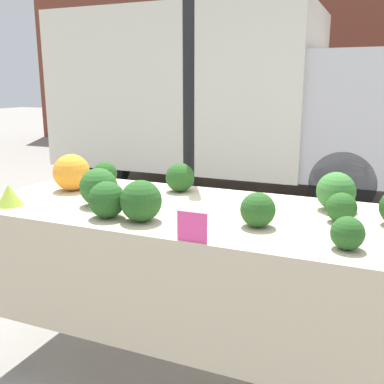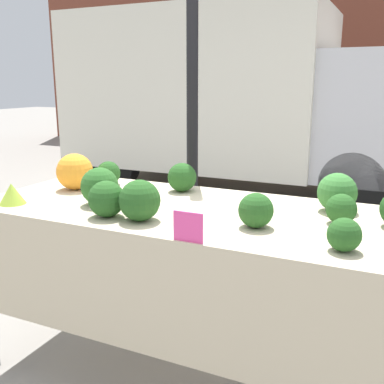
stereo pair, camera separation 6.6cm
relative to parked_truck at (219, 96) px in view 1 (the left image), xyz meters
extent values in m
plane|color=gray|center=(1.38, -4.25, -1.31)|extent=(40.00, 40.00, 0.00)
cube|color=brown|center=(1.38, 4.20, 1.15)|extent=(16.00, 0.60, 4.92)
cylinder|color=black|center=(1.09, -3.62, -0.15)|extent=(0.07, 0.07, 2.32)
cube|color=silver|center=(-0.44, 0.00, 0.08)|extent=(3.56, 2.08, 2.10)
cube|color=silver|center=(1.94, 0.00, -0.22)|extent=(1.20, 1.91, 1.51)
cylinder|color=black|center=(1.82, -0.85, -0.94)|extent=(0.74, 0.22, 0.74)
cylinder|color=black|center=(1.82, 0.85, -0.94)|extent=(0.74, 0.22, 0.74)
cylinder|color=black|center=(-1.42, -0.85, -0.94)|extent=(0.74, 0.22, 0.74)
cylinder|color=black|center=(-1.42, 0.85, -0.94)|extent=(0.74, 0.22, 0.74)
cube|color=beige|center=(1.38, -4.25, -0.42)|extent=(2.12, 0.88, 0.03)
cube|color=beige|center=(1.38, -4.69, -0.68)|extent=(2.12, 0.01, 0.50)
cylinder|color=black|center=(0.38, -3.87, -0.87)|extent=(0.05, 0.05, 0.88)
sphere|color=orange|center=(0.63, -4.17, -0.30)|extent=(0.20, 0.20, 0.20)
cone|color=#93B238|center=(0.54, -4.55, -0.35)|extent=(0.13, 0.13, 0.10)
sphere|color=#23511E|center=(0.73, -4.00, -0.33)|extent=(0.14, 0.14, 0.14)
sphere|color=#23511E|center=(1.10, -4.54, -0.32)|extent=(0.16, 0.16, 0.16)
sphere|color=#285B23|center=(0.94, -4.38, -0.31)|extent=(0.18, 0.18, 0.18)
sphere|color=#23511E|center=(1.26, -4.52, -0.31)|extent=(0.18, 0.18, 0.18)
sphere|color=#23511E|center=(1.19, -3.97, -0.32)|extent=(0.16, 0.16, 0.16)
sphere|color=#387533|center=(2.01, -4.02, -0.31)|extent=(0.18, 0.18, 0.18)
sphere|color=#23511E|center=(2.05, -4.20, -0.34)|extent=(0.13, 0.13, 0.13)
sphere|color=#23511E|center=(2.10, -4.53, -0.34)|extent=(0.12, 0.12, 0.12)
sphere|color=#23511E|center=(1.74, -4.40, -0.33)|extent=(0.15, 0.15, 0.15)
cube|color=#EF4793|center=(1.56, -4.68, -0.34)|extent=(0.12, 0.01, 0.12)
camera|label=1|loc=(2.19, -6.15, 0.18)|focal=42.00mm
camera|label=2|loc=(2.25, -6.12, 0.18)|focal=42.00mm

